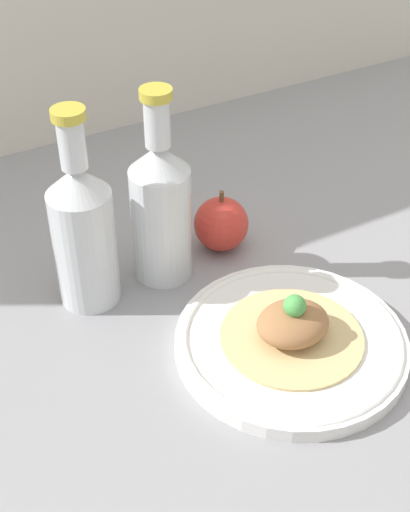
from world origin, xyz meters
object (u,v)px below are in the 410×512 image
at_px(cider_bottle_left, 83,230).
at_px(cider_bottle_right, 161,207).
at_px(plated_food, 293,326).
at_px(apple, 221,224).
at_px(plate, 291,342).

bearing_deg(cider_bottle_left, cider_bottle_right, 0.00).
distance_m(plated_food, cider_bottle_left, 0.28).
bearing_deg(cider_bottle_right, plated_food, -71.98).
bearing_deg(apple, plate, -97.58).
xyz_separation_m(cider_bottle_left, apple, (0.20, 0.01, -0.07)).
distance_m(plate, cider_bottle_left, 0.29).
height_order(cider_bottle_left, cider_bottle_right, same).
bearing_deg(cider_bottle_left, plated_food, -50.10).
relative_size(plate, plated_food, 1.63).
bearing_deg(apple, cider_bottle_right, -173.21).
bearing_deg(plated_food, apple, 82.42).
bearing_deg(cider_bottle_right, cider_bottle_left, 180.00).
bearing_deg(plate, cider_bottle_right, 108.02).
bearing_deg(apple, plated_food, -97.58).
bearing_deg(plate, plated_food, -153.43).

